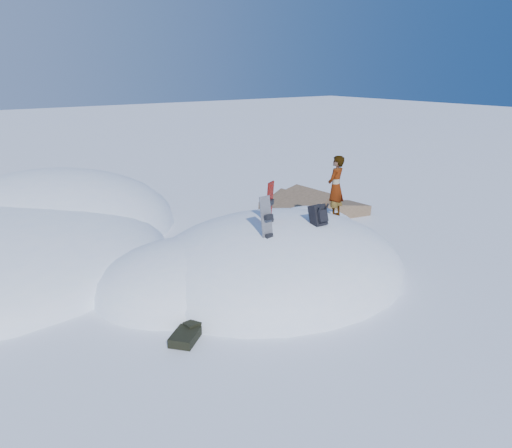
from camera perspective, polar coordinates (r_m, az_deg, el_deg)
ground at (r=12.71m, az=2.21°, el=-5.73°), size 120.00×120.00×0.00m
snow_mound at (r=12.79m, az=0.94°, el=-5.57°), size 8.00×6.00×3.00m
rock_outcrop at (r=17.13m, az=5.81°, el=0.43°), size 4.68×4.41×1.68m
snowboard_red at (r=11.86m, az=1.50°, el=1.15°), size 0.34×0.30×1.61m
snowboard_dark at (r=11.10m, az=1.33°, el=-0.53°), size 0.28×0.26×1.48m
backpack at (r=12.00m, az=7.17°, el=0.99°), size 0.36×0.44×0.60m
gear_pile at (r=9.87m, az=-7.95°, el=-12.44°), size 0.87×0.76×0.23m
person at (r=13.54m, az=9.09°, el=4.22°), size 0.72×0.60×1.68m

